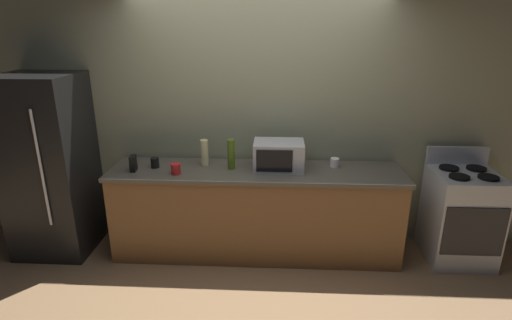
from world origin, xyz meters
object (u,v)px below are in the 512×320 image
at_px(microwave, 279,155).
at_px(refrigerator, 50,166).
at_px(cordless_phone, 133,163).
at_px(mug_white, 335,163).
at_px(stove_range, 460,216).
at_px(mug_red, 176,169).
at_px(mug_black, 155,163).
at_px(bottle_hand_soap, 204,153).
at_px(bottle_olive_oil, 231,154).

bearing_deg(microwave, refrigerator, -178.79).
bearing_deg(cordless_phone, mug_white, 0.62).
relative_size(stove_range, mug_red, 10.66).
distance_m(stove_range, mug_black, 3.03).
xyz_separation_m(stove_range, bottle_hand_soap, (-2.52, 0.11, 0.57)).
xyz_separation_m(cordless_phone, mug_black, (0.18, 0.10, -0.03)).
xyz_separation_m(refrigerator, mug_red, (1.30, -0.15, 0.05)).
distance_m(stove_range, bottle_olive_oil, 2.32).
distance_m(refrigerator, stove_range, 4.07).
xyz_separation_m(cordless_phone, bottle_hand_soap, (0.65, 0.20, 0.05)).
xyz_separation_m(refrigerator, stove_range, (4.05, 0.00, -0.44)).
height_order(stove_range, bottle_hand_soap, bottle_hand_soap).
relative_size(microwave, mug_red, 4.74).
distance_m(microwave, bottle_olive_oil, 0.46).
xyz_separation_m(cordless_phone, mug_red, (0.42, -0.06, -0.02)).
xyz_separation_m(stove_range, cordless_phone, (-3.17, -0.09, 0.51)).
bearing_deg(microwave, bottle_hand_soap, 174.93).
bearing_deg(bottle_hand_soap, bottle_olive_oil, -18.70).
distance_m(bottle_hand_soap, mug_red, 0.36).
relative_size(microwave, mug_white, 5.50).
height_order(refrigerator, stove_range, refrigerator).
bearing_deg(mug_black, bottle_olive_oil, 0.34).
bearing_deg(microwave, cordless_phone, -174.34).
bearing_deg(cordless_phone, bottle_olive_oil, 0.81).
distance_m(bottle_hand_soap, mug_white, 1.29).
height_order(mug_black, mug_white, mug_black).
distance_m(mug_black, mug_white, 1.77).
relative_size(bottle_hand_soap, mug_white, 2.97).
bearing_deg(mug_white, bottle_olive_oil, -173.68).
xyz_separation_m(cordless_phone, bottle_olive_oil, (0.93, 0.11, 0.07)).
height_order(bottle_hand_soap, mug_white, bottle_hand_soap).
distance_m(stove_range, mug_red, 2.79).
bearing_deg(microwave, mug_red, -168.45).
height_order(refrigerator, bottle_hand_soap, refrigerator).
bearing_deg(bottle_hand_soap, mug_black, -168.35).
bearing_deg(mug_white, cordless_phone, -173.50).
distance_m(mug_black, mug_red, 0.30).
bearing_deg(mug_white, refrigerator, -177.33).
distance_m(stove_range, cordless_phone, 3.21).
height_order(stove_range, cordless_phone, stove_range).
relative_size(cordless_phone, mug_white, 1.72).
distance_m(mug_red, mug_white, 1.54).
bearing_deg(mug_black, bottle_hand_soap, 11.65).
xyz_separation_m(refrigerator, mug_black, (1.06, 0.02, 0.05)).
bearing_deg(cordless_phone, stove_range, -4.26).
distance_m(bottle_hand_soap, mug_black, 0.49).
bearing_deg(bottle_olive_oil, bottle_hand_soap, 161.30).
xyz_separation_m(microwave, cordless_phone, (-1.39, -0.14, -0.06)).
relative_size(cordless_phone, bottle_olive_oil, 0.51).
distance_m(microwave, mug_white, 0.57).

